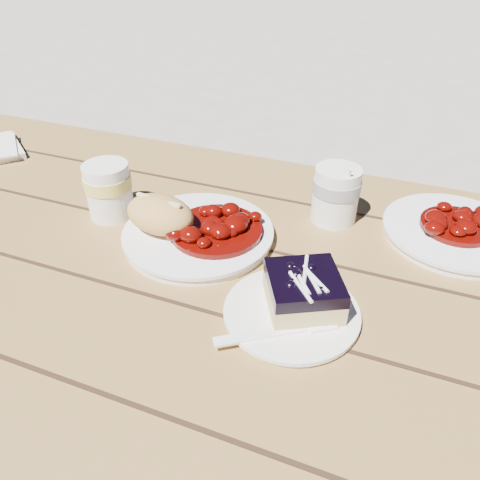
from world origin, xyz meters
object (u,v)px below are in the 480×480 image
(second_plate, at_px, (454,233))
(dessert_plate, at_px, (291,313))
(blueberry_cake, at_px, (304,290))
(second_cup, at_px, (109,190))
(picnic_table, at_px, (203,343))
(bread_roll, at_px, (160,214))
(main_plate, at_px, (198,235))
(coffee_cup, at_px, (336,195))

(second_plate, bearing_deg, dessert_plate, -125.52)
(blueberry_cake, height_order, second_cup, second_cup)
(picnic_table, height_order, blueberry_cake, blueberry_cake)
(picnic_table, relative_size, bread_roll, 17.17)
(blueberry_cake, height_order, second_plate, blueberry_cake)
(picnic_table, xyz_separation_m, second_plate, (0.35, 0.23, 0.17))
(main_plate, height_order, bread_roll, bread_roll)
(dessert_plate, bearing_deg, coffee_cup, 90.05)
(picnic_table, height_order, second_cup, second_cup)
(coffee_cup, relative_size, second_plate, 0.43)
(coffee_cup, bearing_deg, second_cup, -160.80)
(second_plate, bearing_deg, main_plate, -157.78)
(picnic_table, bearing_deg, dessert_plate, -16.38)
(picnic_table, relative_size, second_cup, 20.90)
(bread_roll, bearing_deg, coffee_cup, 33.10)
(dessert_plate, bearing_deg, bread_roll, 158.56)
(blueberry_cake, bearing_deg, second_cup, 134.94)
(coffee_cup, bearing_deg, main_plate, -143.67)
(dessert_plate, bearing_deg, blueberry_cake, 56.31)
(main_plate, xyz_separation_m, bread_roll, (-0.05, -0.02, 0.04))
(main_plate, xyz_separation_m, second_plate, (0.39, 0.16, 0.00))
(blueberry_cake, height_order, coffee_cup, coffee_cup)
(second_plate, xyz_separation_m, second_cup, (-0.56, -0.14, 0.04))
(second_plate, bearing_deg, second_cup, -165.53)
(coffee_cup, bearing_deg, second_plate, 5.21)
(coffee_cup, xyz_separation_m, second_plate, (0.20, 0.02, -0.04))
(coffee_cup, bearing_deg, bread_roll, -146.90)
(main_plate, xyz_separation_m, blueberry_cake, (0.20, -0.10, 0.03))
(picnic_table, height_order, bread_roll, bread_roll)
(second_plate, bearing_deg, picnic_table, -147.31)
(dessert_plate, relative_size, second_cup, 1.80)
(dessert_plate, relative_size, coffee_cup, 1.80)
(main_plate, xyz_separation_m, dessert_plate, (0.19, -0.12, -0.00))
(picnic_table, relative_size, second_plate, 8.98)
(dessert_plate, distance_m, coffee_cup, 0.26)
(bread_roll, relative_size, second_plate, 0.52)
(picnic_table, bearing_deg, main_plate, 114.41)
(bread_roll, distance_m, coffee_cup, 0.29)
(picnic_table, distance_m, bread_roll, 0.23)
(bread_roll, bearing_deg, picnic_table, -29.84)
(main_plate, distance_m, second_plate, 0.42)
(bread_roll, xyz_separation_m, dessert_plate, (0.25, -0.10, -0.04))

